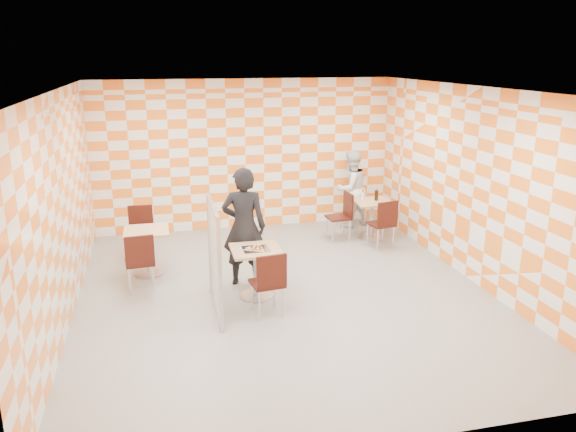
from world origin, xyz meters
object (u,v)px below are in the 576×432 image
Objects in this scene: chair_second_side at (343,212)px; chair_empty_far at (141,228)px; second_table at (372,213)px; partition at (215,257)px; man_white at (351,189)px; chair_main_front at (269,279)px; main_table at (256,264)px; empty_table at (147,244)px; chair_second_front at (384,221)px; chair_empty_near at (140,258)px; sport_bottle at (363,195)px; man_dark at (244,227)px; soda_bottle at (376,195)px.

chair_second_side is 1.00× the size of chair_empty_far.
chair_second_side is (-0.57, 0.06, 0.04)m from second_table.
partition is (-3.28, -2.52, 0.28)m from second_table.
chair_main_front is at bearing 35.90° from man_white.
chair_second_side reaches higher than main_table.
chair_second_side is at bearing 14.60° from empty_table.
chair_second_front and chair_empty_near have the same top height.
partition is 7.75× the size of sport_bottle.
empty_table is 4.20m from sport_bottle.
second_table is at bearing 1.08° from chair_empty_far.
chair_second_front is at bearing -145.93° from man_dark.
chair_empty_far is (-0.01, 1.55, 0.00)m from chair_empty_near.
sport_bottle reaches higher than chair_second_side.
chair_main_front reaches higher than empty_table.
sport_bottle reaches higher than chair_empty_far.
chair_main_front is 1.00× the size of chair_empty_far.
sport_bottle is (2.59, 1.79, -0.09)m from man_dark.
chair_empty_near is at bearing -155.64° from chair_second_side.
chair_main_front is at bearing -132.15° from second_table.
second_table is at bearing 47.85° from chair_main_front.
chair_empty_far is (-0.11, 0.81, 0.04)m from empty_table.
man_dark reaches higher than sport_bottle.
sport_bottle is (4.06, 1.04, 0.33)m from empty_table.
chair_main_front and chair_second_side have the same top height.
chair_main_front is at bearing -58.43° from chair_empty_far.
main_table is 3.44m from sport_bottle.
main_table is 0.81× the size of chair_empty_far.
man_dark is 3.28m from soda_bottle.
empty_table is 2.55m from chair_main_front.
chair_empty_near is (-1.71, 1.23, 0.00)m from chair_main_front.
chair_main_front is at bearing -124.75° from chair_second_side.
soda_bottle reaches higher than second_table.
partition is at bearing -67.16° from chair_empty_far.
second_table is 0.47× the size of man_white.
partition reaches higher than sport_bottle.
chair_empty_far is 0.58× the size of man_white.
chair_main_front is 1.00× the size of chair_empty_near.
sport_bottle is 0.87× the size of soda_bottle.
partition is (-0.69, 0.35, 0.25)m from chair_main_front.
chair_empty_far reaches higher than main_table.
second_table is (2.66, 2.19, 0.00)m from main_table.
second_table is at bearing 20.80° from chair_empty_near.
chair_second_front is 1.53m from man_white.
empty_table is 4.19m from chair_second_front.
soda_bottle reaches higher than sport_bottle.
chair_second_side is (2.03, 2.93, 0.00)m from chair_main_front.
chair_empty_near is 4.62× the size of sport_bottle.
chair_second_front is 2.93m from man_dark.
man_dark is 1.16× the size of man_white.
partition is (-3.27, -1.89, 0.25)m from chair_second_front.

